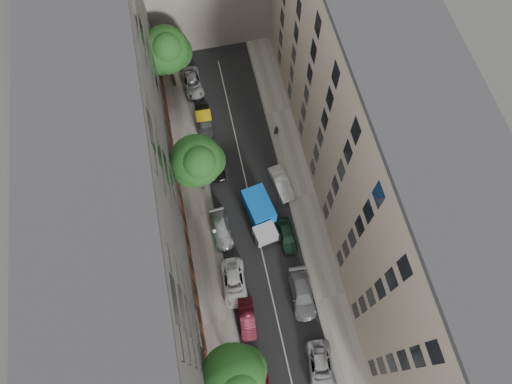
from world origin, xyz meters
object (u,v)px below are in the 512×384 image
object	(u,v)px
car_right_3	(281,183)
pedestrian	(276,130)
car_left_3	(221,230)
car_right_2	(287,236)
car_left_2	(234,283)
car_left_4	(216,164)
tarp_truck	(261,215)
car_left_6	(193,83)
car_left_5	(204,121)
car_right_1	(302,294)
lamp_post	(216,239)
car_left_1	(247,319)
tree_near	(234,378)
tree_mid	(198,162)
tree_far	(167,52)
car_right_0	(321,368)

from	to	relation	value
car_right_3	pedestrian	xyz separation A→B (m)	(0.93, 6.40, 0.23)
car_left_3	car_right_2	world-z (taller)	car_right_2
car_left_2	car_left_4	distance (m)	13.13
pedestrian	tarp_truck	bearing A→B (deg)	67.29
car_left_6	car_left_5	bearing A→B (deg)	-87.95
car_right_1	pedestrian	xyz separation A→B (m)	(1.73, 18.24, 0.20)
car_left_3	car_left_5	world-z (taller)	car_left_5
car_left_3	car_left_6	world-z (taller)	car_left_6
lamp_post	car_left_4	bearing A→B (deg)	81.74
car_left_1	car_right_3	distance (m)	14.49
car_left_1	car_right_2	world-z (taller)	car_right_2
car_right_2	tree_near	size ratio (longest dim) A/B	0.46
car_left_6	car_right_2	distance (m)	21.78
car_left_3	car_right_2	distance (m)	6.71
car_left_4	car_right_2	size ratio (longest dim) A/B	1.03
car_right_3	lamp_post	bearing A→B (deg)	-152.93
car_left_6	car_left_1	bearing A→B (deg)	-91.20
car_left_3	tree_near	world-z (taller)	tree_near
tarp_truck	car_right_1	bearing A→B (deg)	-86.12
car_left_6	pedestrian	size ratio (longest dim) A/B	3.02
car_left_5	car_right_3	size ratio (longest dim) A/B	1.02
car_left_2	tree_mid	xyz separation A→B (m)	(-1.15, 10.78, 5.48)
tree_far	pedestrian	bearing A→B (deg)	-41.89
car_right_2	tree_mid	distance (m)	11.64
car_right_3	car_right_1	bearing A→B (deg)	-103.68
car_left_4	tree_near	distance (m)	22.40
car_right_3	tree_near	size ratio (longest dim) A/B	0.50
tree_mid	car_left_2	bearing A→B (deg)	-83.93
car_left_1	car_left_3	distance (m)	9.23
lamp_post	car_left_2	bearing A→B (deg)	-76.67
tarp_truck	car_right_2	distance (m)	3.41
car_left_2	car_left_3	distance (m)	5.61
car_left_2	car_left_5	world-z (taller)	car_left_5
car_right_1	car_left_3	bearing A→B (deg)	131.48
car_left_2	car_right_3	distance (m)	11.70
car_left_5	car_right_2	bearing A→B (deg)	-66.88
tarp_truck	car_left_2	world-z (taller)	tarp_truck
car_left_1	pedestrian	xyz separation A→B (m)	(7.33, 19.40, 0.28)
tarp_truck	tree_far	bearing A→B (deg)	97.71
car_right_2	pedestrian	bearing A→B (deg)	81.47
car_right_0	car_left_4	bearing A→B (deg)	111.17
car_left_3	car_left_6	size ratio (longest dim) A/B	0.94
tree_near	lamp_post	distance (m)	12.29
car_left_2	car_right_0	distance (m)	11.07
car_right_3	pedestrian	size ratio (longest dim) A/B	2.71
tarp_truck	car_left_6	distance (m)	18.83
tarp_truck	car_left_4	bearing A→B (deg)	105.18
car_left_2	lamp_post	xyz separation A→B (m)	(-0.84, 3.55, 3.42)
car_left_3	car_right_1	xyz separation A→B (m)	(6.40, -8.04, 0.09)
car_right_1	tree_far	distance (m)	29.12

